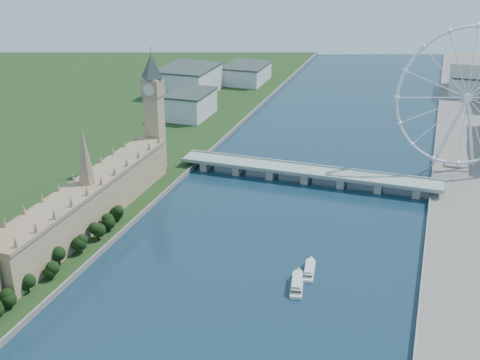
% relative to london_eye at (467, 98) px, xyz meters
% --- Properties ---
extents(tree_row, '(8.61, 216.61, 20.81)m').
position_rel_london_eye_xyz_m(tree_row, '(-232.98, -281.08, -58.42)').
color(tree_row, black).
rests_on(tree_row, ground).
extents(parliament_range, '(24.00, 200.00, 70.00)m').
position_rel_london_eye_xyz_m(parliament_range, '(-247.98, -185.08, -49.04)').
color(parliament_range, tan).
rests_on(parliament_range, ground).
extents(big_ben, '(20.02, 20.02, 110.00)m').
position_rel_london_eye_xyz_m(big_ben, '(-247.98, -77.08, -0.95)').
color(big_ben, tan).
rests_on(big_ben, ground).
extents(westminster_bridge, '(220.00, 22.00, 9.50)m').
position_rel_london_eye_xyz_m(westminster_bridge, '(-119.98, -55.08, -60.89)').
color(westminster_bridge, gray).
rests_on(westminster_bridge, ground).
extents(london_eye, '(113.60, 39.12, 124.30)m').
position_rel_london_eye_xyz_m(london_eye, '(0.00, 0.00, 0.00)').
color(london_eye, silver).
rests_on(london_eye, ground).
extents(city_skyline, '(505.00, 280.00, 32.00)m').
position_rel_london_eye_xyz_m(city_skyline, '(-80.75, 205.00, -50.56)').
color(city_skyline, beige).
rests_on(city_skyline, ground).
extents(tour_boat_near, '(12.48, 29.91, 6.41)m').
position_rel_london_eye_xyz_m(tour_boat_near, '(-89.67, -216.75, -67.52)').
color(tour_boat_near, beige).
rests_on(tour_boat_near, ground).
extents(tour_boat_far, '(10.04, 26.62, 5.70)m').
position_rel_london_eye_xyz_m(tour_boat_far, '(-86.24, -198.49, -67.52)').
color(tour_boat_far, white).
rests_on(tour_boat_far, ground).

